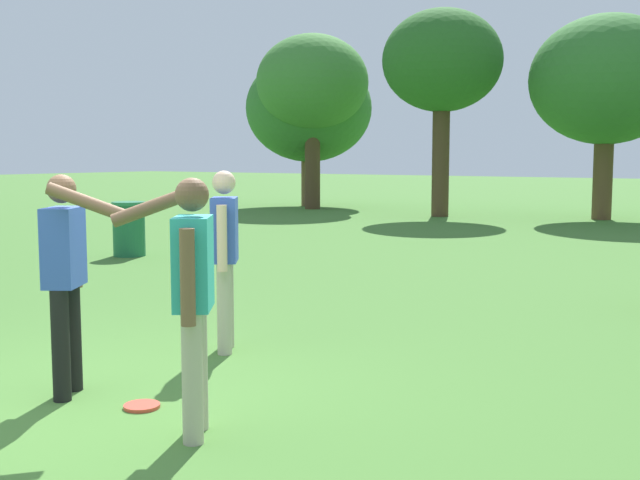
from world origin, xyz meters
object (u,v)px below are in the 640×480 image
object	(u,v)px
person_bystander	(66,267)
frisbee	(142,406)
tree_tall_left	(309,109)
person_thrower	(225,248)
tree_slender_mid	(606,81)
tree_broad_center	(312,84)
person_catcher	(191,287)
tree_far_right	(442,63)
trash_can_further_along	(129,229)

from	to	relation	value
person_bystander	frisbee	xyz separation A→B (m)	(0.66, 0.08, -0.95)
person_bystander	tree_tall_left	size ratio (longest dim) A/B	0.31
person_bystander	frisbee	distance (m)	1.16
frisbee	person_thrower	bearing A→B (deg)	109.60
person_thrower	tree_slender_mid	world-z (taller)	tree_slender_mid
frisbee	tree_broad_center	world-z (taller)	tree_broad_center
person_catcher	tree_far_right	bearing A→B (deg)	109.94
tree_tall_left	tree_slender_mid	bearing A→B (deg)	-1.98
tree_tall_left	tree_broad_center	world-z (taller)	tree_broad_center
person_catcher	frisbee	size ratio (longest dim) A/B	6.40
person_catcher	person_thrower	bearing A→B (deg)	124.81
person_catcher	tree_tall_left	distance (m)	22.91
frisbee	tree_far_right	size ratio (longest dim) A/B	0.04
tree_tall_left	tree_broad_center	distance (m)	1.70
frisbee	tree_tall_left	distance (m)	22.50
tree_slender_mid	tree_far_right	bearing A→B (deg)	-160.89
tree_tall_left	person_catcher	bearing A→B (deg)	-57.71
tree_broad_center	person_thrower	bearing A→B (deg)	-58.50
person_catcher	tree_far_right	distance (m)	18.88
person_thrower	person_catcher	xyz separation A→B (m)	(1.25, -1.80, 0.02)
tree_tall_left	tree_far_right	distance (m)	6.20
frisbee	person_catcher	bearing A→B (deg)	-17.20
tree_tall_left	tree_far_right	xyz separation A→B (m)	(5.84, -1.81, 1.03)
person_thrower	trash_can_further_along	size ratio (longest dim) A/B	1.71
tree_slender_mid	person_thrower	bearing A→B (deg)	-87.13
person_catcher	trash_can_further_along	world-z (taller)	person_catcher
tree_far_right	frisbee	bearing A→B (deg)	-71.88
person_thrower	trash_can_further_along	xyz separation A→B (m)	(-5.84, 4.29, -0.46)
tree_tall_left	tree_slender_mid	size ratio (longest dim) A/B	0.94
tree_tall_left	tree_slender_mid	distance (m)	10.08
person_bystander	tree_far_right	bearing A→B (deg)	106.04
tree_far_right	tree_slender_mid	xyz separation A→B (m)	(4.22, 1.46, -0.61)
person_thrower	tree_far_right	distance (m)	16.81
person_bystander	trash_can_further_along	xyz separation A→B (m)	(-5.74, 5.96, -0.48)
tree_broad_center	tree_far_right	world-z (taller)	tree_far_right
frisbee	tree_slender_mid	distance (m)	19.13
tree_far_right	tree_slender_mid	bearing A→B (deg)	19.11
frisbee	tree_broad_center	size ratio (longest dim) A/B	0.04
person_thrower	person_bystander	world-z (taller)	same
tree_far_right	tree_slender_mid	distance (m)	4.51
tree_broad_center	tree_far_right	bearing A→B (deg)	-7.05
tree_far_right	person_thrower	bearing A→B (deg)	-72.03
frisbee	trash_can_further_along	bearing A→B (deg)	137.43
tree_broad_center	person_bystander	bearing A→B (deg)	-61.18
tree_slender_mid	person_bystander	bearing A→B (deg)	-87.68
person_catcher	person_bystander	size ratio (longest dim) A/B	1.00
trash_can_further_along	person_thrower	bearing A→B (deg)	-36.31
person_thrower	tree_broad_center	distance (m)	19.32
frisbee	tree_tall_left	size ratio (longest dim) A/B	0.05
tree_slender_mid	tree_tall_left	bearing A→B (deg)	178.02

